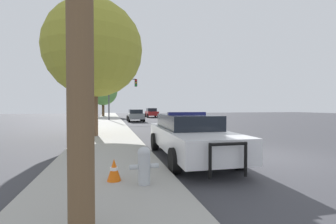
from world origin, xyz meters
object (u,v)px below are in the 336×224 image
object	(u,v)px
tree_sidewalk_near	(94,49)
tree_sidewalk_far	(103,91)
traffic_cone	(114,170)
fire_hydrant	(144,164)
car_background_midblock	(135,115)
traffic_light	(120,90)
police_car	(189,135)
car_background_oncoming	(152,113)

from	to	relation	value
tree_sidewalk_near	tree_sidewalk_far	bearing A→B (deg)	90.59
traffic_cone	fire_hydrant	bearing A→B (deg)	-33.08
car_background_midblock	tree_sidewalk_far	xyz separation A→B (m)	(-3.96, 14.05, 3.66)
fire_hydrant	car_background_midblock	xyz separation A→B (m)	(2.23, 21.65, 0.21)
traffic_light	tree_sidewalk_far	size ratio (longest dim) A/B	0.77
fire_hydrant	traffic_light	xyz separation A→B (m)	(0.62, 23.51, 3.22)
car_background_midblock	police_car	bearing A→B (deg)	-90.07
fire_hydrant	traffic_cone	size ratio (longest dim) A/B	1.64
car_background_oncoming	car_background_midblock	bearing A→B (deg)	71.08
tree_sidewalk_far	police_car	bearing A→B (deg)	-83.78
tree_sidewalk_near	tree_sidewalk_far	world-z (taller)	tree_sidewalk_near
tree_sidewalk_near	tree_sidewalk_far	distance (m)	27.43
fire_hydrant	car_background_oncoming	size ratio (longest dim) A/B	0.18
traffic_light	tree_sidewalk_far	distance (m)	12.43
fire_hydrant	car_background_midblock	size ratio (longest dim) A/B	0.19
fire_hydrant	car_background_oncoming	xyz separation A→B (m)	(5.96, 31.53, 0.25)
car_background_midblock	tree_sidewalk_near	xyz separation A→B (m)	(-3.68, -13.38, 4.05)
police_car	tree_sidewalk_far	xyz separation A→B (m)	(-3.61, 33.13, 3.64)
police_car	car_background_midblock	distance (m)	19.08
car_background_oncoming	tree_sidewalk_near	xyz separation A→B (m)	(-7.41, -23.26, 4.01)
car_background_oncoming	car_background_midblock	xyz separation A→B (m)	(-3.73, -9.88, -0.04)
police_car	fire_hydrant	bearing A→B (deg)	56.13
traffic_light	tree_sidewalk_far	world-z (taller)	tree_sidewalk_far
traffic_light	car_background_oncoming	size ratio (longest dim) A/B	1.23
car_background_midblock	tree_sidewalk_far	distance (m)	15.05
police_car	traffic_cone	xyz separation A→B (m)	(-2.46, -2.19, -0.40)
car_background_midblock	fire_hydrant	bearing A→B (deg)	-94.89
police_car	fire_hydrant	size ratio (longest dim) A/B	7.09
car_background_oncoming	car_background_midblock	distance (m)	10.56
tree_sidewalk_far	car_background_oncoming	bearing A→B (deg)	-28.48
car_background_oncoming	car_background_midblock	world-z (taller)	car_background_oncoming
tree_sidewalk_near	traffic_cone	world-z (taller)	tree_sidewalk_near
car_background_oncoming	traffic_cone	world-z (taller)	car_background_oncoming
car_background_midblock	car_background_oncoming	bearing A→B (deg)	70.32
fire_hydrant	traffic_cone	xyz separation A→B (m)	(-0.58, 0.38, -0.17)
car_background_oncoming	traffic_cone	xyz separation A→B (m)	(-6.54, -31.15, -0.42)
car_background_midblock	tree_sidewalk_near	size ratio (longest dim) A/B	0.54
car_background_midblock	tree_sidewalk_far	world-z (taller)	tree_sidewalk_far
traffic_light	tree_sidewalk_near	bearing A→B (deg)	-97.73
car_background_midblock	traffic_light	bearing A→B (deg)	131.94
police_car	tree_sidewalk_near	xyz separation A→B (m)	(-3.33, 5.70, 4.04)
police_car	car_background_oncoming	size ratio (longest dim) A/B	1.29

